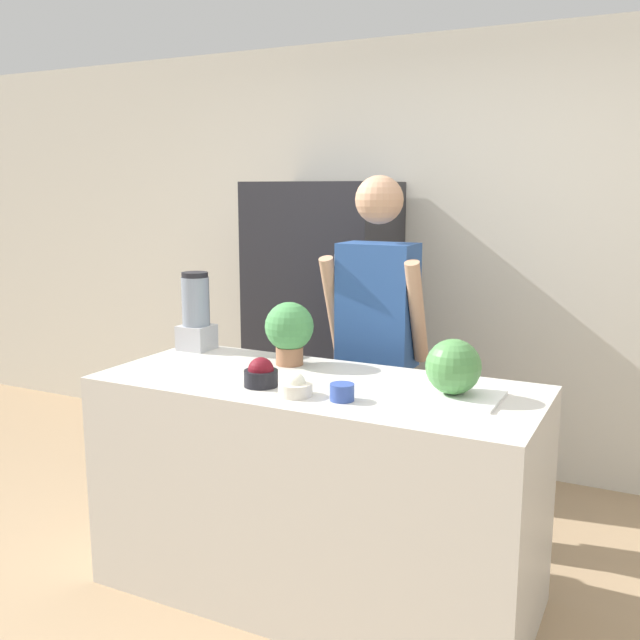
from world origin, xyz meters
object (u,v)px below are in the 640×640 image
object	(u,v)px
bowl_cream	(295,387)
bowl_small_blue	(342,392)
potted_plant	(289,330)
refrigerator	(324,326)
blender	(196,313)
person	(376,350)
bowl_cherries	(261,374)
watermelon	(453,367)

from	to	relation	value
bowl_cream	bowl_small_blue	distance (m)	0.19
bowl_small_blue	potted_plant	size ratio (longest dim) A/B	0.33
refrigerator	blender	distance (m)	1.11
potted_plant	person	bearing A→B (deg)	62.84
bowl_cherries	bowl_cream	bearing A→B (deg)	-16.82
bowl_cream	potted_plant	distance (m)	0.51
blender	potted_plant	distance (m)	0.56
bowl_small_blue	potted_plant	xyz separation A→B (m)	(-0.44, 0.39, 0.13)
refrigerator	bowl_cream	bearing A→B (deg)	-67.40
blender	potted_plant	world-z (taller)	blender
watermelon	potted_plant	bearing A→B (deg)	167.99
refrigerator	bowl_small_blue	distance (m)	1.74
bowl_cherries	bowl_small_blue	distance (m)	0.37
bowl_cherries	bowl_cream	distance (m)	0.20
bowl_cream	bowl_small_blue	xyz separation A→B (m)	(0.18, 0.02, -0.00)
watermelon	person	bearing A→B (deg)	132.04
bowl_cherries	bowl_cream	xyz separation A→B (m)	(0.19, -0.06, -0.01)
watermelon	blender	xyz separation A→B (m)	(-1.35, 0.23, 0.06)
watermelon	bowl_small_blue	size ratio (longest dim) A/B	2.28
blender	potted_plant	size ratio (longest dim) A/B	1.35
blender	person	bearing A→B (deg)	26.37
bowl_small_blue	bowl_cherries	bearing A→B (deg)	174.93
bowl_cherries	bowl_small_blue	bearing A→B (deg)	-5.07
bowl_cherries	blender	xyz separation A→B (m)	(-0.62, 0.42, 0.13)
refrigerator	potted_plant	world-z (taller)	refrigerator
bowl_cherries	bowl_small_blue	world-z (taller)	bowl_cherries
person	potted_plant	xyz separation A→B (m)	(-0.23, -0.45, 0.16)
refrigerator	potted_plant	distance (m)	1.22
watermelon	potted_plant	distance (m)	0.82
bowl_cream	potted_plant	world-z (taller)	potted_plant
blender	refrigerator	bearing A→B (deg)	81.30
potted_plant	blender	bearing A→B (deg)	173.37
refrigerator	bowl_small_blue	xyz separation A→B (m)	(0.83, -1.53, 0.09)
person	watermelon	xyz separation A→B (m)	(0.56, -0.62, 0.12)
person	watermelon	world-z (taller)	person
blender	watermelon	bearing A→B (deg)	-9.82
watermelon	bowl_cherries	world-z (taller)	watermelon
watermelon	bowl_cream	world-z (taller)	watermelon
watermelon	blender	distance (m)	1.37
bowl_cream	blender	xyz separation A→B (m)	(-0.81, 0.48, 0.15)
person	bowl_cream	xyz separation A→B (m)	(0.02, -0.87, 0.04)
person	blender	size ratio (longest dim) A/B	4.66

